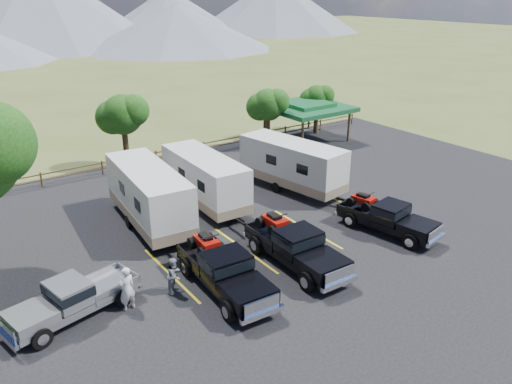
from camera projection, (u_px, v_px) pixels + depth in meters
ground at (330, 273)px, 22.55m from camera, size 320.00×320.00×0.00m
asphalt_lot at (289, 247)px, 24.81m from camera, size 44.00×34.00×0.04m
stall_lines at (277, 239)px, 25.56m from camera, size 12.12×5.50×0.01m
tree_ne_a at (268, 105)px, 38.87m from camera, size 3.11×2.92×4.76m
tree_ne_b at (317, 98)px, 42.96m from camera, size 2.77×2.59×4.27m
tree_north at (122, 115)px, 34.39m from camera, size 3.46×3.24×5.25m
rail_fence at (181, 151)px, 37.38m from camera, size 36.12×0.12×1.00m
pavilion at (307, 107)px, 41.27m from camera, size 6.20×6.20×3.22m
rig_left at (224, 269)px, 20.95m from camera, size 2.37×6.08×2.00m
rig_center at (295, 245)px, 22.87m from camera, size 2.28×6.11×2.02m
rig_right at (386, 216)px, 25.96m from camera, size 2.72×5.71×1.83m
trailer_left at (149, 196)px, 26.40m from camera, size 3.03×9.32×3.22m
trailer_center at (205, 180)px, 28.94m from camera, size 2.49×8.69×3.02m
trailer_right at (292, 165)px, 31.24m from camera, size 3.48×8.95×3.09m
pickup_silver at (73, 298)px, 19.23m from camera, size 5.54×2.82×1.59m
person_a at (127, 289)px, 19.63m from camera, size 0.75×0.56×1.89m
person_b at (174, 275)px, 20.82m from camera, size 0.98×0.94×1.59m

